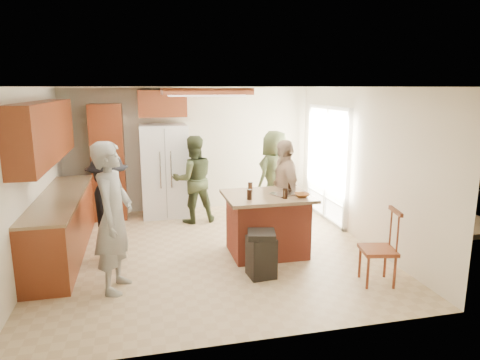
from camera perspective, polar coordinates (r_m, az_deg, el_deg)
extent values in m
plane|color=tan|center=(6.78, -3.96, -9.39)|extent=(5.00, 5.00, 0.00)
plane|color=white|center=(6.31, -4.29, 12.24)|extent=(5.00, 5.00, 0.00)
plane|color=beige|center=(8.87, -6.68, 4.07)|extent=(5.00, 0.00, 5.00)
plane|color=beige|center=(4.05, 1.52, -5.65)|extent=(5.00, 0.00, 5.00)
plane|color=beige|center=(6.53, -26.33, -0.04)|extent=(0.00, 5.00, 5.00)
plane|color=beige|center=(7.24, 15.82, 1.86)|extent=(0.00, 5.00, 5.00)
cube|color=white|center=(8.32, 11.66, 1.97)|extent=(0.02, 1.60, 2.10)
cube|color=white|center=(8.31, 11.54, 1.96)|extent=(0.08, 1.72, 2.10)
cube|color=maroon|center=(6.50, -4.57, 11.71)|extent=(1.30, 0.70, 0.10)
cube|color=white|center=(6.50, -4.56, 11.18)|extent=(1.10, 0.50, 0.02)
cube|color=olive|center=(9.30, 19.94, -4.42)|extent=(3.00, 3.00, 0.10)
cube|color=#593319|center=(9.95, 21.90, 2.69)|extent=(1.40, 1.60, 2.00)
imported|color=gray|center=(5.46, -16.52, -4.83)|extent=(0.66, 0.79, 1.88)
imported|color=#333C23|center=(8.01, -6.22, 0.08)|extent=(0.84, 0.57, 1.64)
imported|color=#373F24|center=(8.21, 4.63, 0.65)|extent=(1.00, 0.91, 1.71)
imported|color=tan|center=(7.00, 5.92, -1.48)|extent=(0.51, 0.99, 1.69)
imported|color=black|center=(6.47, -17.03, -3.58)|extent=(0.62, 1.08, 1.58)
cube|color=maroon|center=(7.05, -22.61, -5.70)|extent=(0.60, 3.00, 0.88)
cube|color=#846B4C|center=(6.93, -22.92, -2.07)|extent=(0.64, 3.00, 0.04)
cube|color=maroon|center=(6.79, -24.64, 5.89)|extent=(0.35, 3.00, 0.85)
cube|color=maroon|center=(8.56, -17.12, 2.30)|extent=(0.60, 0.60, 2.20)
cube|color=maroon|center=(8.44, -10.37, 10.02)|extent=(0.90, 0.60, 0.50)
cube|color=white|center=(8.51, -10.01, 1.23)|extent=(0.90, 0.72, 1.80)
cube|color=gray|center=(8.15, -9.86, 0.76)|extent=(0.01, 0.01, 1.71)
cylinder|color=silver|center=(8.11, -10.58, 1.31)|extent=(0.02, 0.02, 0.70)
cylinder|color=silver|center=(8.12, -9.17, 1.38)|extent=(0.02, 0.02, 0.70)
cube|color=#9A3B27|center=(6.54, 3.63, -6.10)|extent=(1.10, 0.85, 0.88)
cube|color=#80624A|center=(6.41, 3.69, -2.15)|extent=(1.28, 1.03, 0.05)
cube|color=silver|center=(6.43, 5.96, -1.83)|extent=(0.48, 0.42, 0.02)
imported|color=brown|center=(6.31, 8.27, -2.00)|extent=(0.22, 0.22, 0.05)
cylinder|color=black|center=(6.09, 1.25, -1.94)|extent=(0.07, 0.07, 0.15)
cylinder|color=black|center=(6.53, 1.37, -0.96)|extent=(0.07, 0.07, 0.15)
cylinder|color=black|center=(6.79, 6.74, -0.53)|extent=(0.07, 0.07, 0.15)
cylinder|color=black|center=(6.18, 6.04, -1.80)|extent=(0.07, 0.07, 0.15)
cube|color=black|center=(5.82, 2.85, -10.22)|extent=(0.37, 0.37, 0.55)
cube|color=black|center=(5.70, 2.88, -7.29)|extent=(0.43, 0.43, 0.08)
cube|color=maroon|center=(5.84, 17.92, -8.90)|extent=(0.50, 0.50, 0.05)
cylinder|color=maroon|center=(5.72, 16.68, -11.74)|extent=(0.04, 0.04, 0.44)
cylinder|color=maroon|center=(5.83, 19.93, -11.50)|extent=(0.04, 0.04, 0.44)
cylinder|color=maroon|center=(6.02, 15.69, -10.46)|extent=(0.04, 0.04, 0.44)
cylinder|color=maroon|center=(6.12, 18.78, -10.26)|extent=(0.04, 0.04, 0.44)
cube|color=maroon|center=(5.74, 20.05, -3.93)|extent=(0.12, 0.40, 0.05)
cylinder|color=maroon|center=(5.71, 20.30, -6.67)|extent=(0.03, 0.03, 0.50)
cylinder|color=maroon|center=(5.92, 19.46, -5.94)|extent=(0.03, 0.03, 0.50)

